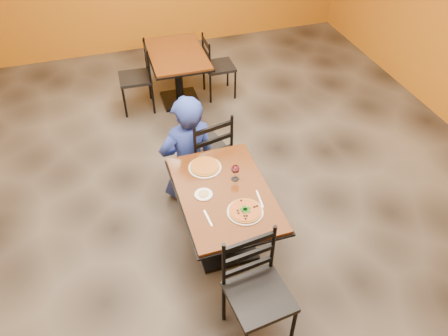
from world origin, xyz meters
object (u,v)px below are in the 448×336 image
object	(u,v)px
chair_main_far	(205,151)
wine_glass	(235,172)
pizza_main	(245,211)
chair_second_right	(219,66)
chair_main_near	(259,297)
pizza_far	(205,166)
table_second	(178,66)
table_main	(224,207)
chair_second_left	(135,78)
side_plate	(204,194)
plate_main	(245,212)
diner	(188,148)
plate_far	(205,168)

from	to	relation	value
chair_main_far	wine_glass	size ratio (longest dim) A/B	5.65
chair_main_far	pizza_main	bearing A→B (deg)	79.40
chair_second_right	wine_glass	world-z (taller)	wine_glass
chair_main_near	pizza_far	xyz separation A→B (m)	(-0.06, 1.31, 0.26)
table_second	chair_second_right	xyz separation A→B (m)	(0.59, 0.00, -0.10)
table_main	chair_second_right	bearing A→B (deg)	73.79
chair_second_left	side_plate	world-z (taller)	chair_second_left
chair_main_near	chair_second_right	size ratio (longest dim) A/B	1.14
table_main	plate_main	size ratio (longest dim) A/B	3.97
table_second	plate_main	world-z (taller)	plate_main
chair_second_right	diner	xyz separation A→B (m)	(-0.92, -1.85, 0.18)
table_main	pizza_far	size ratio (longest dim) A/B	4.39
plate_main	pizza_main	distance (m)	0.02
diner	pizza_far	size ratio (longest dim) A/B	4.46
diner	pizza_main	bearing A→B (deg)	93.73
chair_main_near	chair_second_right	bearing A→B (deg)	71.66
chair_main_far	pizza_main	size ratio (longest dim) A/B	3.58
table_second	pizza_far	xyz separation A→B (m)	(-0.27, -2.34, 0.22)
table_second	plate_main	size ratio (longest dim) A/B	3.68
table_main	plate_far	xyz separation A→B (m)	(-0.08, 0.36, 0.20)
chair_second_left	pizza_main	bearing A→B (deg)	12.51
pizza_main	plate_far	world-z (taller)	pizza_main
chair_main_near	pizza_far	distance (m)	1.33
table_main	wine_glass	bearing A→B (deg)	41.72
diner	pizza_far	distance (m)	0.51
plate_far	side_plate	distance (m)	0.36
table_main	chair_main_near	xyz separation A→B (m)	(-0.02, -0.95, -0.05)
table_main	chair_main_near	world-z (taller)	chair_main_near
table_main	side_plate	size ratio (longest dim) A/B	7.69
chair_main_near	plate_main	world-z (taller)	chair_main_near
side_plate	wine_glass	distance (m)	0.36
pizza_main	wine_glass	size ratio (longest dim) A/B	1.58
chair_second_right	plate_far	distance (m)	2.51
chair_main_far	diner	xyz separation A→B (m)	(-0.20, -0.04, 0.12)
table_main	diner	bearing A→B (deg)	98.68
diner	table_second	bearing A→B (deg)	-107.29
table_second	table_main	bearing A→B (deg)	-94.07
plate_main	pizza_main	size ratio (longest dim) A/B	1.09
chair_second_right	pizza_far	world-z (taller)	chair_second_right
table_main	chair_second_left	size ratio (longest dim) A/B	1.31
chair_second_left	wine_glass	xyz separation A→B (m)	(0.55, -2.57, 0.37)
chair_main_far	plate_far	bearing A→B (deg)	63.00
plate_far	pizza_far	xyz separation A→B (m)	(0.00, 0.00, 0.02)
chair_second_right	diner	size ratio (longest dim) A/B	0.72
table_main	chair_main_far	xyz separation A→B (m)	(0.07, 0.89, -0.05)
table_main	plate_main	distance (m)	0.36
chair_main_far	plate_main	distance (m)	1.20
diner	chair_second_left	bearing A→B (deg)	-89.06
table_second	plate_far	bearing A→B (deg)	-96.56
chair_main_far	plate_main	size ratio (longest dim) A/B	3.28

